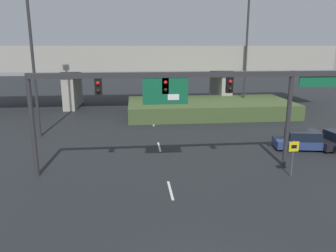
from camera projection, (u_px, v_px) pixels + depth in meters
The scene contains 8 objects.
lane_markings at pixel (159, 147), 25.35m from camera, with size 0.14×33.91×0.01m.
signal_gantry at pixel (185, 90), 19.39m from camera, with size 18.99×0.44×6.13m.
speed_limit_sign at pixel (293, 153), 19.25m from camera, with size 0.60×0.11×2.24m.
highway_light_pole_near at pixel (30, 29), 26.11m from camera, with size 0.70×0.36×17.11m.
highway_light_pole_far at pixel (247, 37), 37.44m from camera, with size 0.70×0.36×16.51m.
overpass_bridge at pixel (148, 64), 41.74m from camera, with size 45.20×8.35×7.60m.
grass_embankment at pixel (209, 108), 37.07m from camera, with size 18.20×8.62×1.57m.
parked_sedan_near_right at pixel (304, 140), 24.72m from camera, with size 4.68×2.53×1.42m.
Camera 1 is at (-1.83, -8.59, 7.63)m, focal length 35.00 mm.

